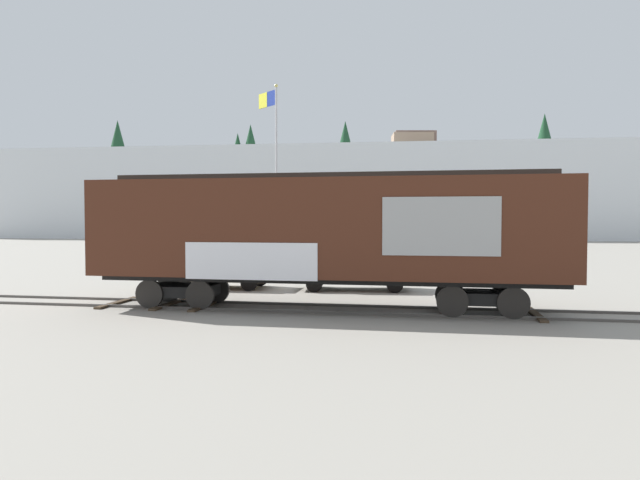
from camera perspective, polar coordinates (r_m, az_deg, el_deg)
The scene contains 7 objects.
ground_plane at distance 17.74m, azimuth 4.32°, elevation -7.12°, with size 260.00×260.00×0.00m, color gray.
track at distance 17.65m, azimuth 5.42°, elevation -7.04°, with size 60.01×4.31×0.08m.
freight_car at distance 17.62m, azimuth 0.52°, elevation 0.98°, with size 14.72×3.63×4.30m.
flagpole at distance 29.92m, azimuth -4.77°, elevation 8.67°, with size 1.28×1.20×9.86m.
hillside at distance 95.42m, azimuth 7.10°, elevation 4.40°, with size 127.84×37.50×18.25m.
parked_car_tan at distance 23.71m, azimuth -10.02°, elevation -2.61°, with size 4.13×1.98×1.83m.
parked_car_silver at distance 22.73m, azimuth 3.48°, elevation -3.05°, with size 4.69×2.13×1.54m.
Camera 1 is at (1.03, -17.48, 2.84)m, focal length 31.57 mm.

